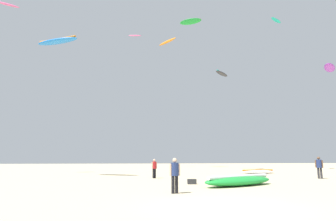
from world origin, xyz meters
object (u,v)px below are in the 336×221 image
(kite_aloft_6, at_px, (135,36))
(kite_aloft_7, at_px, (57,41))
(person_midground, at_px, (319,166))
(kite_aloft_2, at_px, (191,21))
(kite_grounded_near, at_px, (258,172))
(kite_aloft_0, at_px, (167,42))
(kite_aloft_1, at_px, (222,74))
(kite_aloft_4, at_px, (330,68))
(kite_aloft_8, at_px, (276,20))
(cooler_box, at_px, (192,182))
(person_foreground, at_px, (175,173))
(kite_aloft_5, at_px, (8,4))
(person_left, at_px, (154,167))
(kite_grounded_mid, at_px, (239,180))

(kite_aloft_6, bearing_deg, kite_aloft_7, -106.21)
(person_midground, height_order, kite_aloft_2, kite_aloft_2)
(kite_grounded_near, relative_size, kite_aloft_0, 0.95)
(kite_aloft_1, bearing_deg, kite_aloft_7, -149.49)
(person_midground, xyz_separation_m, kite_aloft_6, (-16.06, 25.23, 22.15))
(kite_aloft_0, distance_m, kite_aloft_4, 24.76)
(kite_aloft_8, bearing_deg, cooler_box, -132.86)
(person_foreground, bearing_deg, kite_aloft_1, -37.58)
(kite_aloft_2, relative_size, kite_aloft_5, 1.34)
(person_foreground, height_order, person_left, person_foreground)
(person_midground, bearing_deg, kite_aloft_8, -164.45)
(person_midground, height_order, kite_aloft_8, kite_aloft_8)
(kite_aloft_1, relative_size, kite_aloft_5, 1.33)
(kite_grounded_mid, distance_m, kite_aloft_0, 34.02)
(kite_aloft_1, relative_size, kite_aloft_2, 0.99)
(kite_grounded_near, xyz_separation_m, kite_grounded_mid, (-5.90, -11.02, 0.10))
(person_midground, distance_m, person_left, 13.51)
(kite_aloft_0, bearing_deg, person_left, -98.07)
(person_foreground, xyz_separation_m, kite_grounded_near, (10.29, 14.23, -0.78))
(kite_aloft_1, distance_m, kite_aloft_6, 19.34)
(person_left, distance_m, cooler_box, 5.60)
(kite_aloft_4, height_order, kite_aloft_7, kite_aloft_7)
(kite_aloft_2, height_order, kite_aloft_6, kite_aloft_6)
(kite_aloft_5, height_order, kite_aloft_7, kite_aloft_5)
(kite_grounded_near, xyz_separation_m, kite_aloft_2, (-5.47, 7.25, 20.07))
(person_foreground, bearing_deg, kite_aloft_0, -19.47)
(person_left, bearing_deg, person_foreground, 149.71)
(person_midground, relative_size, kite_aloft_8, 0.73)
(kite_aloft_7, bearing_deg, kite_grounded_near, 8.75)
(kite_aloft_7, bearing_deg, kite_aloft_6, 73.79)
(kite_aloft_4, height_order, kite_aloft_5, kite_aloft_5)
(kite_aloft_2, bearing_deg, kite_grounded_near, -52.95)
(kite_grounded_mid, height_order, cooler_box, kite_grounded_mid)
(kite_aloft_0, bearing_deg, kite_aloft_6, 152.22)
(kite_aloft_1, height_order, kite_aloft_2, kite_aloft_2)
(kite_aloft_6, bearing_deg, person_midground, -57.52)
(kite_aloft_6, relative_size, kite_aloft_8, 0.98)
(person_midground, xyz_separation_m, cooler_box, (-11.17, -3.41, -0.87))
(kite_grounded_mid, height_order, kite_aloft_6, kite_aloft_6)
(kite_aloft_0, bearing_deg, kite_aloft_4, -38.65)
(kite_aloft_2, relative_size, kite_aloft_4, 0.86)
(person_foreground, relative_size, kite_grounded_mid, 0.31)
(kite_aloft_1, xyz_separation_m, kite_aloft_5, (-25.64, -7.05, 4.91))
(cooler_box, bearing_deg, kite_aloft_0, 88.47)
(person_foreground, height_order, kite_aloft_2, kite_aloft_2)
(kite_aloft_0, height_order, kite_aloft_7, kite_aloft_0)
(person_foreground, bearing_deg, kite_aloft_7, 25.69)
(kite_aloft_4, bearing_deg, person_left, -163.64)
(kite_aloft_7, bearing_deg, kite_aloft_5, 149.00)
(kite_aloft_5, relative_size, kite_aloft_7, 0.52)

